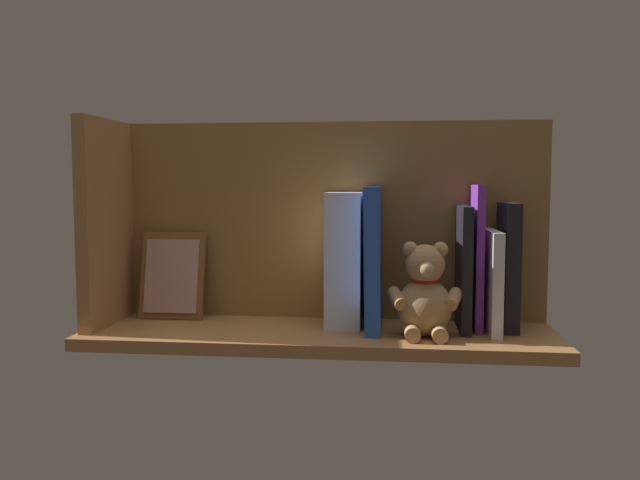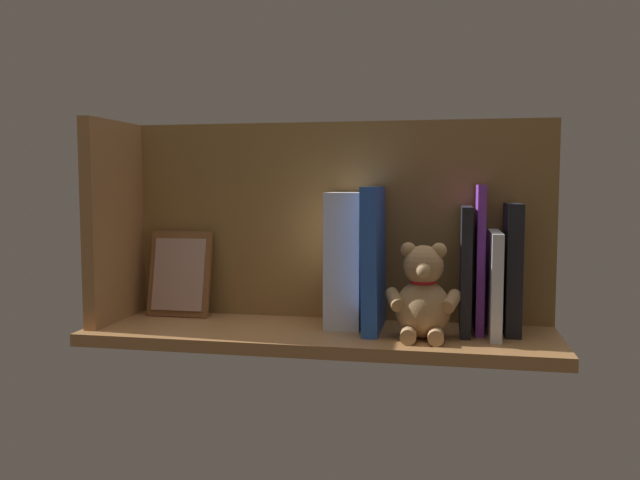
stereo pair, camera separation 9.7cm
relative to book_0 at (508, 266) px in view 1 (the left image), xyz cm
name	(u,v)px [view 1 (the left image)]	position (x,y,z in cm)	size (l,w,h in cm)	color
ground_plane	(320,335)	(33.71, 3.73, -12.52)	(84.24, 25.59, 2.20)	#9E6B3D
shelf_back_panel	(326,221)	(33.71, -6.82, 7.63)	(84.24, 1.50, 38.10)	olive
shelf_side_divider	(106,223)	(73.83, 3.73, 7.63)	(2.40, 19.59, 38.10)	#9E6B3D
book_0	(508,266)	(0.00, 0.00, 0.00)	(2.65, 11.34, 22.83)	black
book_1	(492,281)	(3.10, 1.84, -2.41)	(1.89, 15.02, 18.01)	silver
book_2	(477,257)	(5.57, -0.20, 1.62)	(1.40, 10.94, 26.07)	purple
book_3	(463,268)	(8.00, 1.00, -0.27)	(1.82, 13.33, 22.30)	black
teddy_bear	(425,295)	(15.16, 7.52, -4.22)	(13.28, 10.46, 16.36)	tan
book_4	(373,258)	(24.19, 2.30, 1.44)	(2.74, 15.94, 25.71)	blue
dictionary_thick_white	(344,259)	(29.62, -0.03, 0.92)	(6.47, 11.08, 24.67)	silver
picture_frame_leaning	(173,276)	(63.52, -2.89, -3.08)	(12.51, 4.89, 16.93)	brown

